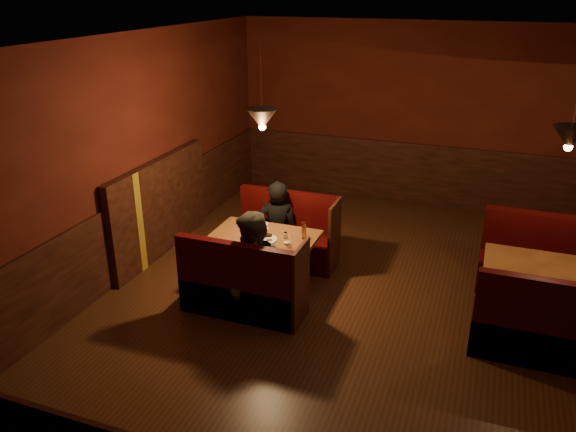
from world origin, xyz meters
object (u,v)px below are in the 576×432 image
(main_bench_near, at_px, (242,291))
(main_bench_far, at_px, (287,240))
(diner_b, at_px, (255,252))
(second_table, at_px, (542,281))
(main_table, at_px, (265,247))
(diner_a, at_px, (277,210))
(second_bench_near, at_px, (545,334))
(second_bench_far, at_px, (539,268))

(main_bench_near, bearing_deg, main_bench_far, 90.00)
(diner_b, bearing_deg, second_table, 22.80)
(main_table, bearing_deg, main_bench_near, -88.81)
(main_table, bearing_deg, diner_a, 98.54)
(main_bench_near, xyz_separation_m, second_table, (3.04, 0.98, 0.21))
(second_bench_near, bearing_deg, second_bench_far, 90.00)
(main_table, distance_m, second_table, 3.06)
(main_bench_far, distance_m, diner_b, 1.45)
(diner_a, bearing_deg, second_bench_near, 144.45)
(diner_a, bearing_deg, main_table, 81.78)
(main_table, height_order, second_bench_near, second_bench_near)
(second_bench_near, height_order, diner_a, diner_a)
(second_bench_far, bearing_deg, second_table, -92.20)
(second_table, height_order, diner_b, diner_b)
(main_bench_near, height_order, second_table, main_bench_near)
(second_bench_far, bearing_deg, main_bench_near, -151.05)
(main_bench_far, relative_size, main_bench_near, 1.00)
(diner_a, height_order, diner_b, diner_b)
(main_bench_near, bearing_deg, second_bench_near, 4.83)
(main_table, relative_size, second_table, 1.03)
(main_bench_near, xyz_separation_m, second_bench_far, (3.06, 1.69, 0.01))
(main_bench_near, height_order, diner_a, diner_a)
(main_bench_near, bearing_deg, second_table, 17.83)
(second_table, height_order, second_bench_near, second_bench_near)
(main_bench_near, distance_m, diner_a, 1.41)
(second_bench_near, bearing_deg, main_table, 171.78)
(diner_b, bearing_deg, main_bench_near, -157.08)
(second_table, xyz_separation_m, diner_b, (-2.89, -0.93, 0.28))
(second_bench_near, distance_m, diner_b, 2.96)
(second_bench_near, bearing_deg, second_table, 92.20)
(main_table, height_order, main_bench_near, main_bench_near)
(second_table, bearing_deg, diner_a, 173.44)
(main_bench_near, bearing_deg, diner_a, 94.70)
(main_bench_far, xyz_separation_m, main_bench_near, (0.00, -1.41, 0.00))
(main_table, distance_m, second_bench_far, 3.24)
(main_table, relative_size, main_bench_near, 0.91)
(diner_b, bearing_deg, diner_a, 106.11)
(main_bench_near, height_order, second_bench_near, second_bench_near)
(main_bench_far, relative_size, second_table, 1.13)
(main_bench_far, bearing_deg, diner_a, -148.08)
(main_bench_far, bearing_deg, second_bench_near, -20.54)
(second_bench_far, distance_m, second_bench_near, 1.44)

